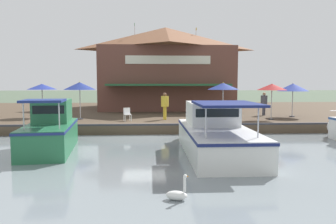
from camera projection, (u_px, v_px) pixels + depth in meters
ground_plane at (144, 136)px, 18.90m from camera, size 220.00×220.00×0.00m
quay_deck at (146, 113)px, 29.82m from camera, size 22.00×56.00×0.60m
quay_edge_fender at (144, 125)px, 18.95m from camera, size 0.20×50.40×0.10m
waterfront_restaurant at (166, 67)px, 32.09m from camera, size 11.16×12.55×8.19m
patio_umbrella_mid_patio_left at (223, 86)px, 20.43m from camera, size 1.98×1.98×2.51m
patio_umbrella_mid_patio_right at (80, 86)px, 22.01m from camera, size 2.13×2.13×2.55m
patio_umbrella_near_quay_edge at (272, 87)px, 21.79m from camera, size 1.96×1.96×2.45m
patio_umbrella_far_corner at (42, 87)px, 23.35m from camera, size 2.06×2.06×2.43m
patio_umbrella_back_row at (293, 87)px, 23.60m from camera, size 2.20×2.20×2.46m
cafe_chair_back_row_seat at (63, 110)px, 24.28m from camera, size 0.58×0.58×0.85m
cafe_chair_under_first_umbrella at (55, 116)px, 19.80m from camera, size 0.50×0.50×0.85m
cafe_chair_facing_river at (127, 114)px, 21.25m from camera, size 0.55×0.55×0.85m
person_mid_patio at (264, 101)px, 24.75m from camera, size 0.49×0.49×1.74m
person_near_entrance at (165, 103)px, 21.91m from camera, size 0.51×0.51×1.81m
motorboat_fourth_along at (213, 133)px, 14.53m from camera, size 8.01×2.65×2.27m
motorboat_second_along at (52, 130)px, 14.87m from camera, size 5.81×2.48×2.33m
swan at (177, 194)px, 8.38m from camera, size 0.43×0.63×0.69m
tree_behind_restaurant at (216, 60)px, 37.64m from camera, size 3.86×3.68×7.02m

